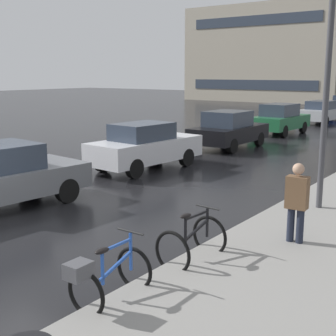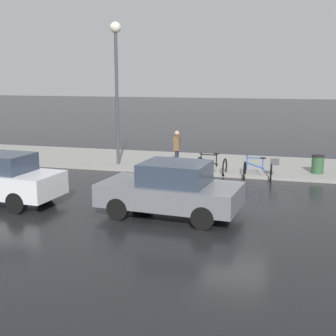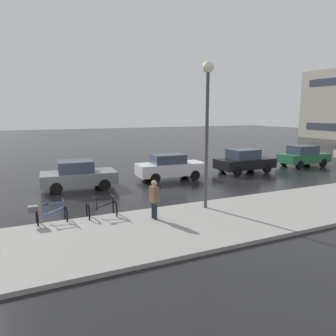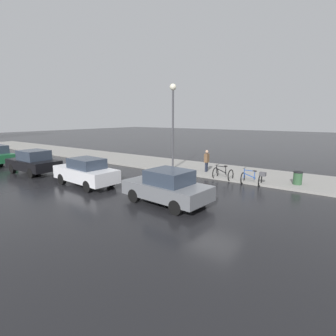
{
  "view_description": "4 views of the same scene",
  "coord_description": "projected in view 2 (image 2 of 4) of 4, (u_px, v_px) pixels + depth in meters",
  "views": [
    {
      "loc": [
        8.08,
        -5.18,
        3.32
      ],
      "look_at": [
        1.0,
        4.34,
        0.89
      ],
      "focal_mm": 50.0,
      "sensor_mm": 36.0,
      "label": 1
    },
    {
      "loc": [
        -14.77,
        -1.95,
        4.05
      ],
      "look_at": [
        0.07,
        2.13,
        0.99
      ],
      "focal_mm": 50.0,
      "sensor_mm": 36.0,
      "label": 2
    },
    {
      "loc": [
        16.24,
        -1.75,
        4.24
      ],
      "look_at": [
        1.81,
        5.17,
        1.5
      ],
      "focal_mm": 35.0,
      "sensor_mm": 36.0,
      "label": 3
    },
    {
      "loc": [
        -11.45,
        -5.35,
        3.94
      ],
      "look_at": [
        -0.5,
        2.51,
        1.32
      ],
      "focal_mm": 28.0,
      "sensor_mm": 36.0,
      "label": 4
    }
  ],
  "objects": [
    {
      "name": "streetlamp",
      "position": [
        116.0,
        66.0,
        20.15
      ],
      "size": [
        0.48,
        0.48,
        6.29
      ],
      "color": "#424247",
      "rests_on": "ground"
    },
    {
      "name": "sidewalk_kerb",
      "position": [
        49.0,
        156.0,
        23.52
      ],
      "size": [
        4.8,
        60.0,
        0.14
      ],
      "primitive_type": "cube",
      "color": "gray",
      "rests_on": "ground"
    },
    {
      "name": "ground_plane",
      "position": [
        230.0,
        202.0,
        15.26
      ],
      "size": [
        140.0,
        140.0,
        0.0
      ],
      "primitive_type": "plane",
      "color": "black"
    },
    {
      "name": "bicycle_second",
      "position": [
        212.0,
        166.0,
        19.1
      ],
      "size": [
        0.82,
        1.17,
        0.96
      ],
      "color": "black",
      "rests_on": "ground"
    },
    {
      "name": "trash_bin",
      "position": [
        318.0,
        166.0,
        18.93
      ],
      "size": [
        0.5,
        0.5,
        0.89
      ],
      "color": "#2D5133",
      "rests_on": "ground"
    },
    {
      "name": "bicycle_nearest",
      "position": [
        262.0,
        168.0,
        18.42
      ],
      "size": [
        0.71,
        1.36,
        0.98
      ],
      "color": "black",
      "rests_on": "ground"
    },
    {
      "name": "car_grey",
      "position": [
        171.0,
        189.0,
        13.58
      ],
      "size": [
        2.29,
        4.2,
        1.6
      ],
      "color": "slate",
      "rests_on": "ground"
    },
    {
      "name": "pedestrian",
      "position": [
        177.0,
        147.0,
        20.57
      ],
      "size": [
        0.42,
        0.27,
        1.67
      ],
      "color": "#1E2333",
      "rests_on": "ground"
    }
  ]
}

